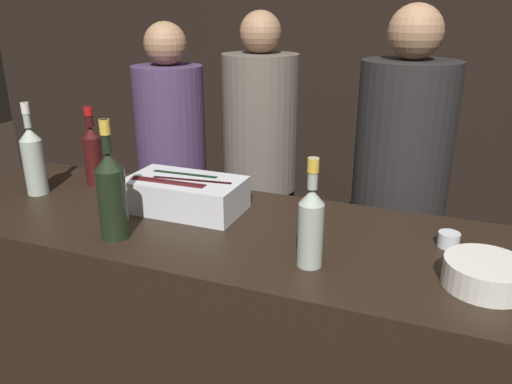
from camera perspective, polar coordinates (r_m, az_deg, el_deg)
The scene contains 12 objects.
wall_back_chalkboard at distance 3.49m, azimuth 12.61°, elevation 14.76°, with size 6.40×0.06×2.80m.
bar_counter at distance 1.92m, azimuth -0.40°, elevation -18.34°, with size 2.44×0.70×1.02m.
ice_bin_with_bottles at distance 1.80m, azimuth -8.20°, elevation -0.08°, with size 0.41×0.23×0.12m.
bowl_white at distance 1.44m, azimuth 24.80°, elevation -8.44°, with size 0.22×0.22×0.07m.
candle_votive at distance 1.64m, azimuth 21.16°, elevation -5.09°, with size 0.07×0.07×0.05m.
rose_wine_bottle at distance 1.38m, azimuth 6.29°, elevation -3.60°, with size 0.07×0.07×0.32m.
champagne_bottle at distance 1.61m, azimuth -16.17°, elevation -0.07°, with size 0.09×0.09×0.38m.
red_wine_bottle_tall at distance 2.13m, azimuth -18.14°, elevation 4.35°, with size 0.07×0.07×0.32m.
white_wine_bottle at distance 2.10m, azimuth -24.11°, elevation 3.51°, with size 0.08×0.08×0.36m.
person_in_hoodie at distance 2.20m, azimuth 15.94°, elevation -0.43°, with size 0.39×0.39×1.73m.
person_blond_tee at distance 2.69m, azimuth -9.51°, elevation 2.91°, with size 0.36×0.36×1.65m.
person_grey_polo at distance 2.72m, azimuth 0.47°, elevation 3.89°, with size 0.40×0.40×1.70m.
Camera 1 is at (0.56, -1.04, 1.71)m, focal length 35.00 mm.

